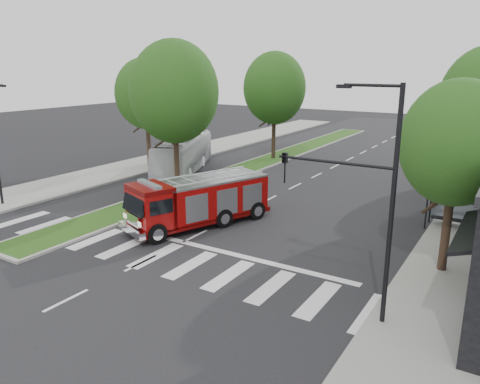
# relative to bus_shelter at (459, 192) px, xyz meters

# --- Properties ---
(ground) EXTENTS (140.00, 140.00, 0.00)m
(ground) POSITION_rel_bus_shelter_xyz_m (-11.20, -8.15, -2.04)
(ground) COLOR black
(ground) RESTS_ON ground
(sidewalk_left) EXTENTS (5.00, 80.00, 0.15)m
(sidewalk_left) POSITION_rel_bus_shelter_xyz_m (-25.70, 1.85, -1.96)
(sidewalk_left) COLOR gray
(sidewalk_left) RESTS_ON ground
(median) EXTENTS (3.00, 50.00, 0.15)m
(median) POSITION_rel_bus_shelter_xyz_m (-17.20, 9.85, -1.96)
(median) COLOR gray
(median) RESTS_ON ground
(bus_shelter) EXTENTS (3.20, 1.60, 2.61)m
(bus_shelter) POSITION_rel_bus_shelter_xyz_m (0.00, 0.00, 0.00)
(bus_shelter) COLOR black
(bus_shelter) RESTS_ON ground
(tree_right_near) EXTENTS (4.40, 4.40, 8.05)m
(tree_right_near) POSITION_rel_bus_shelter_xyz_m (0.30, -6.15, 3.47)
(tree_right_near) COLOR black
(tree_right_near) RESTS_ON ground
(tree_median_near) EXTENTS (5.80, 5.80, 10.16)m
(tree_median_near) POSITION_rel_bus_shelter_xyz_m (-17.20, -2.15, 4.77)
(tree_median_near) COLOR black
(tree_median_near) RESTS_ON ground
(tree_median_far) EXTENTS (5.60, 5.60, 9.72)m
(tree_median_far) POSITION_rel_bus_shelter_xyz_m (-17.20, 11.85, 4.45)
(tree_median_far) COLOR black
(tree_median_far) RESTS_ON ground
(tree_left_mid) EXTENTS (5.20, 5.20, 9.16)m
(tree_left_mid) POSITION_rel_bus_shelter_xyz_m (-25.20, 3.85, 4.12)
(tree_left_mid) COLOR black
(tree_left_mid) RESTS_ON ground
(streetlight_right_near) EXTENTS (4.08, 0.22, 8.00)m
(streetlight_right_near) POSITION_rel_bus_shelter_xyz_m (-1.59, -11.65, 2.63)
(streetlight_right_near) COLOR black
(streetlight_right_near) RESTS_ON ground
(streetlight_right_far) EXTENTS (2.11, 0.20, 8.00)m
(streetlight_right_far) POSITION_rel_bus_shelter_xyz_m (-0.85, 11.85, 2.44)
(streetlight_right_far) COLOR black
(streetlight_right_far) RESTS_ON ground
(fire_engine) EXTENTS (5.24, 8.51, 2.84)m
(fire_engine) POSITION_rel_bus_shelter_xyz_m (-12.03, -6.64, -0.68)
(fire_engine) COLOR #550504
(fire_engine) RESTS_ON ground
(city_bus) EXTENTS (6.61, 10.79, 2.98)m
(city_bus) POSITION_rel_bus_shelter_xyz_m (-21.19, 3.60, -0.55)
(city_bus) COLOR silver
(city_bus) RESTS_ON ground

